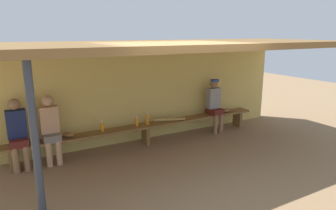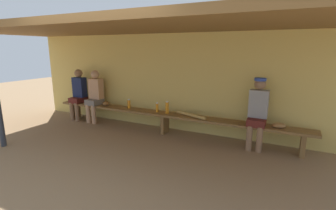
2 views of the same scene
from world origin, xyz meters
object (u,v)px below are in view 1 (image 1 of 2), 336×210
Objects in this scene: water_bottle_clear at (102,126)px; water_bottle_blue at (148,119)px; water_bottle_orange at (137,121)px; bench at (146,128)px; player_in_white at (50,127)px; baseball_glove_dark_brown at (68,135)px; baseball_bat at (169,120)px; player_shirtless_tan at (214,103)px; support_post at (36,149)px; player_near_post at (17,131)px; baseball_glove_tan at (226,110)px.

water_bottle_clear is 1.05m from water_bottle_blue.
water_bottle_blue reaches higher than water_bottle_orange.
water_bottle_clear reaches higher than bench.
bench is 2.05m from player_in_white.
baseball_bat is (2.31, -0.03, -0.01)m from baseball_glove_dark_brown.
player_shirtless_tan is 1.35m from baseball_bat.
support_post is at bearing -154.56° from player_shirtless_tan.
water_bottle_blue reaches higher than water_bottle_clear.
player_in_white is 2.08m from water_bottle_blue.
support_post is 2.14m from player_near_post.
baseball_bat is (-1.33, -0.00, -0.25)m from player_shirtless_tan.
baseball_bat is at bearing -0.05° from player_near_post.
player_near_post is 5.56× the size of baseball_glove_dark_brown.
bench is at bearing -179.90° from player_shirtless_tan.
water_bottle_orange is at bearing 43.00° from support_post.
baseball_glove_tan is at bearing 23.58° from support_post.
support_post reaches higher than baseball_glove_tan.
support_post is 4.91m from player_shirtless_tan.
baseball_glove_tan is at bearing 19.36° from baseball_bat.
baseball_glove_tan is 1.72m from baseball_bat.
water_bottle_orange is 0.83m from baseball_bat.
water_bottle_blue is at bearing -180.00° from player_shirtless_tan.
player_shirtless_tan is at bearing 25.44° from support_post.
player_shirtless_tan is 5.60× the size of baseball_glove_dark_brown.
player_near_post reaches higher than bench.
water_bottle_orange is 0.29× the size of baseball_bat.
baseball_bat is (3.21, -0.00, -0.24)m from player_near_post.
baseball_bat is (1.61, -0.04, -0.07)m from water_bottle_clear.
water_bottle_clear reaches higher than baseball_glove_dark_brown.
player_in_white reaches higher than baseball_glove_dark_brown.
baseball_bat is (2.64, -0.00, -0.24)m from player_in_white.
player_in_white reaches higher than bench.
player_in_white is at bearing 0.00° from player_near_post.
player_shirtless_tan is at bearing -0.68° from water_bottle_clear.
support_post is 5.28m from baseball_glove_tan.
player_shirtless_tan reaches higher than baseball_bat.
player_near_post is at bearing 55.88° from baseball_glove_dark_brown.
bench is 4.49× the size of player_in_white.
player_shirtless_tan reaches higher than water_bottle_orange.
support_post is at bearing -137.00° from water_bottle_orange.
bench is 27.23× the size of water_bottle_orange.
water_bottle_clear is 0.71m from baseball_glove_dark_brown.
baseball_bat is at bearing 158.76° from baseball_glove_tan.
player_shirtless_tan is at bearing -126.63° from baseball_glove_dark_brown.
water_bottle_clear is 0.93× the size of baseball_glove_dark_brown.
player_near_post is 4.93m from baseball_glove_tan.
player_near_post is (-2.59, 0.00, 0.34)m from bench.
water_bottle_orange is (-0.20, 0.02, 0.18)m from bench.
water_bottle_orange is at bearing 0.44° from player_in_white.
player_in_white is 0.99× the size of player_shirtless_tan.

